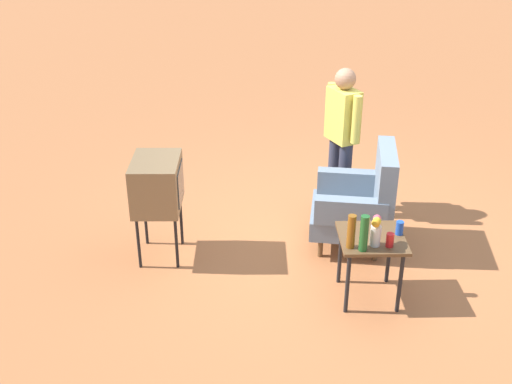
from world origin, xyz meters
TOP-DOWN VIEW (x-y plane):
  - ground_plane at (0.00, 0.00)m, footprint 60.00×60.00m
  - armchair at (0.11, 0.18)m, footprint 0.88×0.89m
  - side_table at (0.98, 0.12)m, footprint 0.56×0.56m
  - tv_on_stand at (0.26, -1.80)m, footprint 0.61×0.46m
  - person_standing at (-0.63, 0.07)m, footprint 0.52×0.35m
  - soda_can_red at (1.14, 0.23)m, footprint 0.07×0.07m
  - soda_can_blue at (0.94, 0.36)m, footprint 0.07×0.07m
  - bottle_tall_amber at (1.15, -0.10)m, footprint 0.07×0.07m
  - bottle_wine_green at (1.19, 0.00)m, footprint 0.07×0.07m
  - flower_vase at (1.12, 0.11)m, footprint 0.14×0.10m

SIDE VIEW (x-z plane):
  - ground_plane at x=0.00m, z-range 0.00..0.00m
  - armchair at x=0.11m, z-range -0.03..1.03m
  - side_table at x=0.98m, z-range 0.22..0.84m
  - soda_can_red at x=1.14m, z-range 0.62..0.74m
  - soda_can_blue at x=0.94m, z-range 0.62..0.74m
  - flower_vase at x=1.12m, z-range 0.63..0.90m
  - bottle_tall_amber at x=1.15m, z-range 0.62..0.92m
  - bottle_wine_green at x=1.19m, z-range 0.62..0.94m
  - tv_on_stand at x=0.26m, z-range 0.27..1.30m
  - person_standing at x=-0.63m, z-range 0.12..1.76m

